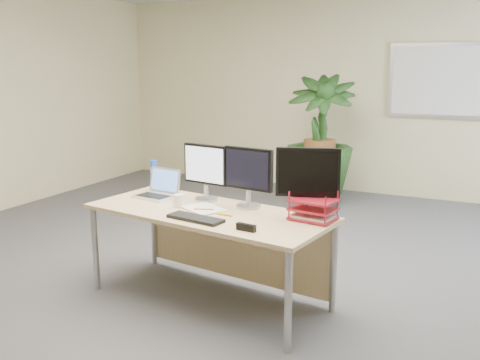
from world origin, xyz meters
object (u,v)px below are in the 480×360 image
at_px(laptop, 159,189).
at_px(floor_plant, 320,146).
at_px(monitor_left, 206,169).
at_px(desk, 216,226).
at_px(monitor_right, 248,173).

bearing_deg(laptop, floor_plant, 81.13).
height_order(floor_plant, laptop, floor_plant).
height_order(monitor_left, laptop, monitor_left).
bearing_deg(desk, laptop, 168.98).
bearing_deg(monitor_right, desk, -150.54).
relative_size(desk, monitor_left, 4.32).
bearing_deg(floor_plant, monitor_right, -83.07).
distance_m(desk, floor_plant, 3.01).
bearing_deg(monitor_left, floor_plant, 89.20).
distance_m(monitor_left, laptop, 0.46).
xyz_separation_m(floor_plant, laptop, (-0.45, -2.89, 0.01)).
relative_size(desk, laptop, 5.56).
relative_size(floor_plant, laptop, 4.35).
bearing_deg(monitor_right, floor_plant, 96.93).
xyz_separation_m(desk, laptop, (-0.59, 0.11, 0.20)).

